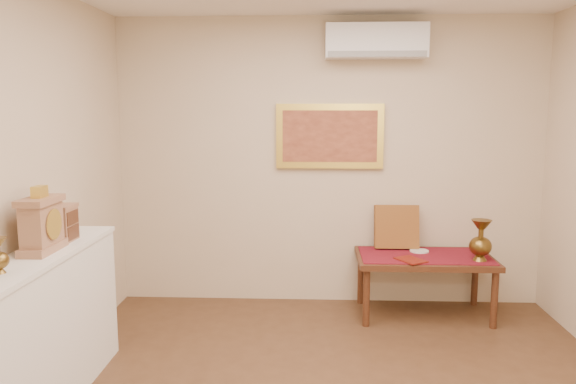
# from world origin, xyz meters

# --- Properties ---
(wall_back) EXTENTS (4.00, 0.02, 2.70)m
(wall_back) POSITION_xyz_m (0.00, 2.25, 1.35)
(wall_back) COLOR beige
(wall_back) RESTS_ON ground
(table_cloth) EXTENTS (1.14, 0.59, 0.01)m
(table_cloth) POSITION_xyz_m (0.85, 1.88, 0.55)
(table_cloth) COLOR maroon
(table_cloth) RESTS_ON low_table
(brass_urn_tall) EXTENTS (0.19, 0.19, 0.43)m
(brass_urn_tall) POSITION_xyz_m (1.29, 1.73, 0.78)
(brass_urn_tall) COLOR brown
(brass_urn_tall) RESTS_ON table_cloth
(plate) EXTENTS (0.17, 0.17, 0.01)m
(plate) POSITION_xyz_m (0.82, 2.00, 0.56)
(plate) COLOR white
(plate) RESTS_ON table_cloth
(menu) EXTENTS (0.28, 0.31, 0.01)m
(menu) POSITION_xyz_m (0.69, 1.68, 0.56)
(menu) COLOR maroon
(menu) RESTS_ON table_cloth
(cushion) EXTENTS (0.41, 0.18, 0.42)m
(cushion) POSITION_xyz_m (0.63, 2.13, 0.76)
(cushion) COLOR maroon
(cushion) RESTS_ON table_cloth
(display_ledge) EXTENTS (0.37, 2.02, 0.98)m
(display_ledge) POSITION_xyz_m (-1.82, 0.00, 0.49)
(display_ledge) COLOR white
(display_ledge) RESTS_ON floor
(mantel_clock) EXTENTS (0.17, 0.36, 0.41)m
(mantel_clock) POSITION_xyz_m (-1.81, 0.24, 1.15)
(mantel_clock) COLOR #A57455
(mantel_clock) RESTS_ON display_ledge
(wooden_chest) EXTENTS (0.16, 0.21, 0.24)m
(wooden_chest) POSITION_xyz_m (-1.82, 0.53, 1.10)
(wooden_chest) COLOR #A57455
(wooden_chest) RESTS_ON display_ledge
(low_table) EXTENTS (1.20, 0.70, 0.55)m
(low_table) POSITION_xyz_m (0.85, 1.88, 0.48)
(low_table) COLOR #4C2817
(low_table) RESTS_ON floor
(painting) EXTENTS (1.00, 0.06, 0.60)m
(painting) POSITION_xyz_m (0.00, 2.22, 1.60)
(painting) COLOR gold
(painting) RESTS_ON wall_back
(ac_unit) EXTENTS (0.90, 0.25, 0.30)m
(ac_unit) POSITION_xyz_m (0.40, 2.12, 2.45)
(ac_unit) COLOR silver
(ac_unit) RESTS_ON wall_back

